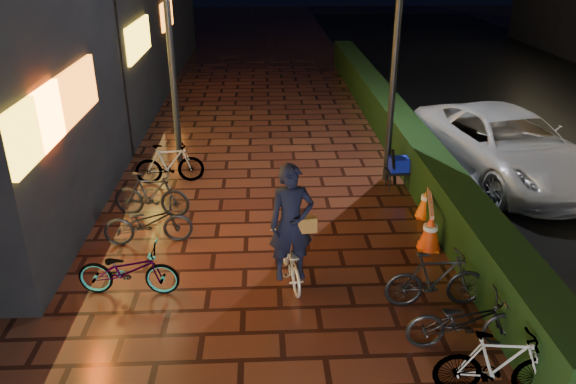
{
  "coord_description": "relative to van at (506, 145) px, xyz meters",
  "views": [
    {
      "loc": [
        -0.21,
        -6.36,
        5.08
      ],
      "look_at": [
        0.2,
        2.34,
        1.1
      ],
      "focal_mm": 35.0,
      "sensor_mm": 36.0,
      "label": 1
    }
  ],
  "objects": [
    {
      "name": "parked_bikes_hedge",
      "position": [
        -2.88,
        -5.79,
        -0.32
      ],
      "size": [
        1.77,
        2.35,
        0.91
      ],
      "color": "black",
      "rests_on": "ground"
    },
    {
      "name": "lamp_post_hedge",
      "position": [
        -2.71,
        -0.04,
        2.23
      ],
      "size": [
        0.52,
        0.17,
        5.43
      ],
      "color": "black",
      "rests_on": "ground"
    },
    {
      "name": "ground",
      "position": [
        -5.3,
        -5.39,
        -0.76
      ],
      "size": [
        80.0,
        80.0,
        0.0
      ],
      "primitive_type": "plane",
      "color": "#381911",
      "rests_on": "ground"
    },
    {
      "name": "traffic_barrier",
      "position": [
        -2.44,
        -2.56,
        -0.42
      ],
      "size": [
        0.73,
        1.66,
        0.68
      ],
      "color": "red",
      "rests_on": "ground"
    },
    {
      "name": "lamp_post_sf",
      "position": [
        -7.58,
        1.39,
        2.4
      ],
      "size": [
        0.55,
        0.17,
        5.73
      ],
      "color": "black",
      "rests_on": "ground"
    },
    {
      "name": "hedge",
      "position": [
        -2.0,
        2.61,
        -0.26
      ],
      "size": [
        0.7,
        20.0,
        1.0
      ],
      "primitive_type": "cube",
      "color": "black",
      "rests_on": "ground"
    },
    {
      "name": "parked_bikes_storefront",
      "position": [
        -7.63,
        -2.29,
        -0.32
      ],
      "size": [
        1.72,
        4.94,
        0.91
      ],
      "color": "black",
      "rests_on": "ground"
    },
    {
      "name": "cyclist",
      "position": [
        -5.11,
        -4.12,
        0.0
      ],
      "size": [
        0.77,
        1.48,
        2.04
      ],
      "color": "silver",
      "rests_on": "ground"
    },
    {
      "name": "cart_assembly",
      "position": [
        -2.57,
        -0.55,
        -0.24
      ],
      "size": [
        0.55,
        0.57,
        1.01
      ],
      "color": "black",
      "rests_on": "ground"
    },
    {
      "name": "van",
      "position": [
        0.0,
        0.0,
        0.0
      ],
      "size": [
        3.44,
        5.76,
        1.5
      ],
      "primitive_type": "imported",
      "rotation": [
        0.0,
        0.0,
        0.19
      ],
      "color": "silver",
      "rests_on": "ground"
    }
  ]
}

